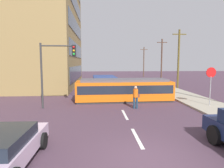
% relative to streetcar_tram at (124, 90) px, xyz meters
% --- Properties ---
extents(ground_plane, '(120.00, 120.00, 0.00)m').
position_rel_streetcar_tram_xyz_m(ground_plane, '(-0.57, -0.66, -1.01)').
color(ground_plane, '#4A3343').
extents(sidewalk_curb_right, '(3.20, 36.00, 0.14)m').
position_rel_streetcar_tram_xyz_m(sidewalk_curb_right, '(6.23, -4.66, -0.94)').
color(sidewalk_curb_right, '#A29A87').
rests_on(sidewalk_curb_right, ground).
extents(lane_stripe_1, '(0.16, 2.40, 0.01)m').
position_rel_streetcar_tram_xyz_m(lane_stripe_1, '(-0.57, -8.66, -1.00)').
color(lane_stripe_1, silver).
rests_on(lane_stripe_1, ground).
extents(lane_stripe_2, '(0.16, 2.40, 0.01)m').
position_rel_streetcar_tram_xyz_m(lane_stripe_2, '(-0.57, -4.66, -1.00)').
color(lane_stripe_2, silver).
rests_on(lane_stripe_2, ground).
extents(lane_stripe_3, '(0.16, 2.40, 0.01)m').
position_rel_streetcar_tram_xyz_m(lane_stripe_3, '(-0.57, 6.00, -1.00)').
color(lane_stripe_3, silver).
rests_on(lane_stripe_3, ground).
extents(lane_stripe_4, '(0.16, 2.40, 0.01)m').
position_rel_streetcar_tram_xyz_m(lane_stripe_4, '(-0.57, 12.00, -1.00)').
color(lane_stripe_4, silver).
rests_on(lane_stripe_4, ground).
extents(corner_building, '(17.86, 17.76, 22.40)m').
position_rel_streetcar_tram_xyz_m(corner_building, '(-14.21, 11.96, 10.20)').
color(corner_building, olive).
rests_on(corner_building, ground).
extents(streetcar_tram, '(8.39, 2.75, 1.95)m').
position_rel_streetcar_tram_xyz_m(streetcar_tram, '(0.00, 0.00, 0.00)').
color(streetcar_tram, '#DD6010').
rests_on(streetcar_tram, ground).
extents(city_bus, '(2.70, 5.23, 1.82)m').
position_rel_streetcar_tram_xyz_m(city_bus, '(-1.54, 5.32, 0.03)').
color(city_bus, navy).
rests_on(city_bus, ground).
extents(pedestrian_crossing, '(0.50, 0.36, 1.67)m').
position_rel_streetcar_tram_xyz_m(pedestrian_crossing, '(0.46, -3.02, -0.06)').
color(pedestrian_crossing, '#21374C').
rests_on(pedestrian_crossing, ground).
extents(parked_sedan_near, '(2.16, 4.40, 1.19)m').
position_rel_streetcar_tram_xyz_m(parked_sedan_near, '(-5.45, -10.81, -0.38)').
color(parked_sedan_near, '#CDB0CA').
rests_on(parked_sedan_near, ground).
extents(stop_sign, '(0.76, 0.07, 2.88)m').
position_rel_streetcar_tram_xyz_m(stop_sign, '(6.18, -2.94, 1.19)').
color(stop_sign, gray).
rests_on(stop_sign, sidewalk_curb_right).
extents(traffic_light_mast, '(2.57, 0.33, 4.78)m').
position_rel_streetcar_tram_xyz_m(traffic_light_mast, '(-5.35, -2.48, 2.34)').
color(traffic_light_mast, '#333333').
rests_on(traffic_light_mast, ground).
extents(utility_pole_mid, '(1.80, 0.24, 7.60)m').
position_rel_streetcar_tram_xyz_m(utility_pole_mid, '(8.24, 8.05, 2.97)').
color(utility_pole_mid, brown).
rests_on(utility_pole_mid, ground).
extents(utility_pole_far, '(1.80, 0.24, 7.48)m').
position_rel_streetcar_tram_xyz_m(utility_pole_far, '(8.99, 17.11, 2.91)').
color(utility_pole_far, '#4D3428').
rests_on(utility_pole_far, ground).
extents(utility_pole_distant, '(1.80, 0.24, 7.07)m').
position_rel_streetcar_tram_xyz_m(utility_pole_distant, '(8.81, 29.78, 2.71)').
color(utility_pole_distant, brown).
rests_on(utility_pole_distant, ground).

